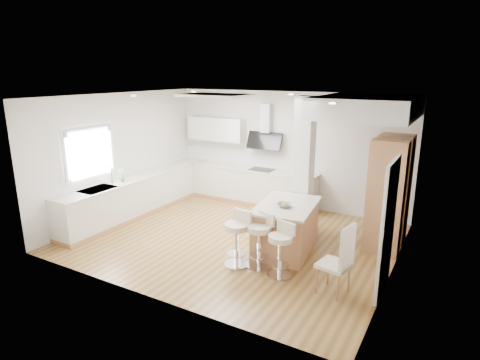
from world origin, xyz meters
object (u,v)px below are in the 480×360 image
Objects in this scene: bar_stool_c at (281,247)px; peninsula at (286,227)px; bar_stool_b at (260,237)px; bar_stool_a at (237,235)px; dining_chair at (341,258)px.

peninsula is at bearing 122.21° from bar_stool_c.
peninsula is 0.83m from bar_stool_b.
bar_stool_a reaches higher than bar_stool_c.
bar_stool_b is 0.85× the size of dining_chair.
bar_stool_a is at bearing -172.26° from dining_chair.
bar_stool_a is 0.39m from bar_stool_b.
peninsula reaches higher than bar_stool_c.
dining_chair is at bearing 7.75° from bar_stool_a.
bar_stool_c is (0.31, -0.93, 0.05)m from peninsula.
bar_stool_c is (0.43, -0.12, -0.03)m from bar_stool_b.
peninsula is 1.68m from dining_chair.
bar_stool_a reaches higher than bar_stool_b.
bar_stool_a is at bearing -138.20° from bar_stool_b.
bar_stool_a is 0.86× the size of dining_chair.
bar_stool_c is 1.01m from dining_chair.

